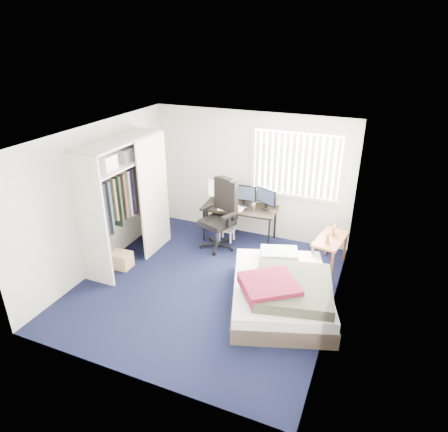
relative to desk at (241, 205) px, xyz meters
name	(u,v)px	position (x,y,z in m)	size (l,w,h in m)	color
ground	(207,285)	(0.07, -1.76, -0.74)	(4.20, 4.20, 0.00)	black
room_shell	(205,201)	(0.07, -1.76, 0.77)	(4.20, 4.20, 4.20)	silver
window_assembly	(296,164)	(0.97, 0.29, 0.86)	(1.72, 0.09, 1.32)	white
closet	(124,190)	(-1.60, -1.49, 0.61)	(0.64, 1.84, 2.22)	beige
desk	(241,205)	(0.00, 0.00, 0.00)	(1.48, 0.77, 1.17)	black
office_chair	(220,221)	(-0.25, -0.42, -0.22)	(0.82, 0.82, 1.36)	black
footstool	(227,231)	(-0.22, -0.17, -0.54)	(0.33, 0.26, 0.27)	white
nightstand	(330,241)	(1.82, -0.40, -0.23)	(0.55, 0.91, 0.76)	brown
bed	(282,291)	(1.35, -1.80, -0.47)	(1.98, 2.28, 0.64)	#443931
pine_box	(121,260)	(-1.58, -1.83, -0.60)	(0.38, 0.28, 0.28)	tan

